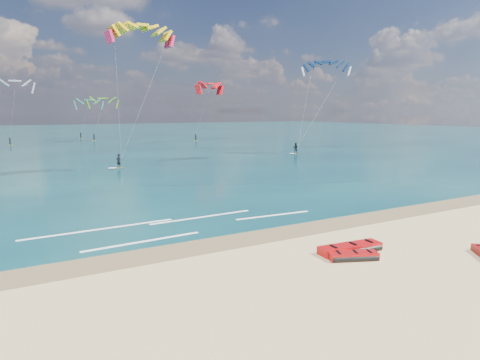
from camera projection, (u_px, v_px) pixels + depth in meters
name	position (u px, v px, depth m)	size (l,w,h in m)	color
ground	(88.00, 164.00, 53.19)	(320.00, 320.00, 0.00)	tan
wet_sand_strip	(226.00, 242.00, 21.45)	(320.00, 2.40, 0.01)	brown
sea	(40.00, 137.00, 108.11)	(320.00, 200.00, 0.04)	#0A2E38
packed_kite_left	(350.00, 252.00, 19.90)	(3.36, 1.21, 0.44)	#B4090A
packed_kite_mid	(353.00, 259.00, 18.93)	(2.37, 1.08, 0.39)	#AA0B0B
kitesurfer_main	(129.00, 94.00, 45.14)	(6.84, 7.85, 16.04)	gold
kitesurfer_far	(312.00, 101.00, 63.82)	(9.29, 5.92, 15.06)	#9ACA1E
shoreline_foam	(174.00, 225.00, 24.39)	(16.85, 3.92, 0.01)	white
distant_kites	(37.00, 117.00, 82.90)	(68.69, 26.00, 12.06)	#2B7861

